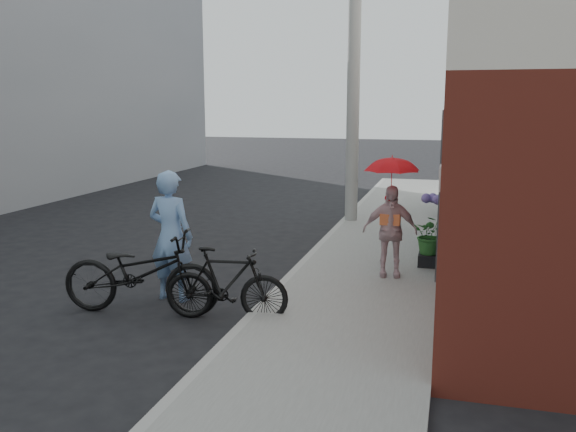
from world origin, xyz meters
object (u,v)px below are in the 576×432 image
at_px(bike_right, 226,284).
at_px(kimono_woman, 390,231).
at_px(officer, 171,236).
at_px(planter, 430,260).
at_px(bike_left, 141,273).
at_px(utility_pole, 354,67).

distance_m(bike_right, kimono_woman, 2.86).
relative_size(officer, planter, 4.95).
distance_m(bike_left, bike_right, 1.17).
height_order(officer, kimono_woman, officer).
bearing_deg(officer, bike_right, 157.38).
relative_size(utility_pole, bike_right, 4.42).
bearing_deg(bike_right, officer, 52.90).
height_order(bike_left, bike_right, bike_left).
xyz_separation_m(bike_left, kimono_woman, (2.98, 2.23, 0.27)).
height_order(utility_pole, officer, utility_pole).
xyz_separation_m(officer, bike_right, (1.04, -0.58, -0.44)).
distance_m(officer, kimono_woman, 3.27).
height_order(bike_left, kimono_woman, kimono_woman).
bearing_deg(bike_left, officer, -19.22).
distance_m(bike_left, kimono_woman, 3.74).
bearing_deg(bike_left, planter, -57.59).
xyz_separation_m(officer, planter, (3.44, 2.35, -0.70)).
bearing_deg(planter, bike_right, -129.24).
xyz_separation_m(bike_right, planter, (2.40, 2.94, -0.26)).
height_order(bike_right, kimono_woman, kimono_woman).
bearing_deg(officer, kimono_woman, -144.00).
bearing_deg(bike_left, kimono_woman, -60.77).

